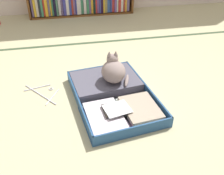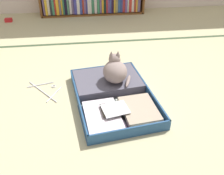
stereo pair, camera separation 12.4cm
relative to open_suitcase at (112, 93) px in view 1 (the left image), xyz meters
The scene contains 5 objects.
ground_plane 0.05m from the open_suitcase, 33.97° to the left, with size 10.00×10.00×0.00m, color #BFBA8E.
tatami_border 1.15m from the open_suitcase, 88.48° to the left, with size 4.80×0.05×0.00m.
open_suitcase is the anchor object (origin of this frame).
black_cat 0.20m from the open_suitcase, 72.16° to the left, with size 0.26×0.27×0.26m.
clothes_hanger 0.61m from the open_suitcase, 163.75° to the left, with size 0.31×0.35×0.01m.
Camera 1 is at (-0.38, -1.77, 1.32)m, focal length 40.86 mm.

